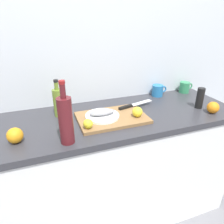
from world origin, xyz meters
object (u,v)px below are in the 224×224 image
wine_bottle (66,120)px  olive_oil_bottle (58,102)px  lemon_0 (137,112)px  coffee_mug_1 (185,87)px  white_plate (102,116)px  coffee_mug_0 (158,90)px  chef_knife (132,105)px  fish_fillet (102,112)px  pepper_mill (200,98)px  cutting_board (112,118)px

wine_bottle → olive_oil_bottle: bearing=90.3°
lemon_0 → coffee_mug_1: bearing=28.2°
white_plate → coffee_mug_0: coffee_mug_0 is taller
chef_knife → olive_oil_bottle: bearing=158.0°
white_plate → fish_fillet: (0.00, 0.00, 0.03)m
coffee_mug_1 → wine_bottle: bearing=-157.5°
white_plate → pepper_mill: pepper_mill is taller
cutting_board → fish_fillet: bearing=169.8°
chef_knife → olive_oil_bottle: olive_oil_bottle is taller
lemon_0 → coffee_mug_1: size_ratio=0.53×
cutting_board → wine_bottle: bearing=-150.7°
coffee_mug_0 → coffee_mug_1: bearing=-0.7°
cutting_board → white_plate: bearing=169.8°
lemon_0 → wine_bottle: bearing=-165.9°
white_plate → pepper_mill: bearing=-4.2°
cutting_board → pepper_mill: size_ratio=2.94×
chef_knife → coffee_mug_1: coffee_mug_1 is taller
coffee_mug_1 → fish_fillet: bearing=-162.5°
lemon_0 → pepper_mill: pepper_mill is taller
olive_oil_bottle → coffee_mug_1: olive_oil_bottle is taller
cutting_board → white_plate: size_ratio=2.03×
white_plate → coffee_mug_1: coffee_mug_1 is taller
cutting_board → pepper_mill: pepper_mill is taller
lemon_0 → olive_oil_bottle: 0.52m
white_plate → chef_knife: chef_knife is taller
olive_oil_bottle → coffee_mug_1: (1.08, 0.11, -0.05)m
white_plate → chef_knife: bearing=19.7°
fish_fillet → pepper_mill: (0.71, -0.05, 0.02)m
coffee_mug_1 → pepper_mill: 0.34m
white_plate → wine_bottle: bearing=-143.3°
cutting_board → lemon_0: bearing=-21.1°
wine_bottle → coffee_mug_1: 1.17m
white_plate → coffee_mug_1: 0.87m
chef_knife → coffee_mug_0: size_ratio=2.22×
chef_knife → lemon_0: lemon_0 is taller
coffee_mug_0 → cutting_board: bearing=-151.2°
pepper_mill → chef_knife: bearing=163.3°
white_plate → wine_bottle: (-0.25, -0.19, 0.11)m
lemon_0 → wine_bottle: (-0.46, -0.12, 0.08)m
white_plate → coffee_mug_0: size_ratio=1.67×
fish_fillet → lemon_0: lemon_0 is taller
cutting_board → wine_bottle: (-0.31, -0.17, 0.12)m
white_plate → chef_knife: 0.26m
pepper_mill → wine_bottle: bearing=-172.2°
lemon_0 → coffee_mug_1: (0.62, 0.33, -0.01)m
olive_oil_bottle → lemon_0: bearing=-25.9°
fish_fillet → coffee_mug_1: size_ratio=1.31×
coffee_mug_1 → cutting_board: bearing=-160.5°
coffee_mug_1 → pepper_mill: (-0.12, -0.31, 0.03)m
white_plate → fish_fillet: fish_fillet is taller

